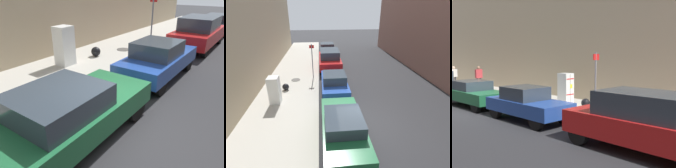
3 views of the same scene
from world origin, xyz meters
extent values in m
plane|color=#28282B|center=(0.00, 0.00, 0.00)|extent=(80.00, 80.00, 0.00)
cube|color=#B2ADA0|center=(-4.27, 0.00, 0.09)|extent=(4.07, 44.00, 0.18)
cube|color=white|center=(-4.84, 2.45, 1.00)|extent=(0.62, 0.69, 1.64)
cube|color=black|center=(-4.84, 2.80, 1.00)|extent=(0.01, 0.01, 1.56)
cube|color=yellow|center=(-4.92, 2.80, 1.12)|extent=(0.16, 0.01, 0.22)
cube|color=red|center=(-4.84, 2.80, 1.53)|extent=(0.56, 0.01, 0.05)
cube|color=red|center=(-4.84, 2.80, 0.67)|extent=(0.56, 0.01, 0.05)
cylinder|color=#47443F|center=(-4.08, 5.93, 0.19)|extent=(0.70, 0.70, 0.02)
cylinder|color=slate|center=(-2.68, 6.28, 1.56)|extent=(0.07, 0.07, 2.76)
sphere|color=black|center=(-4.54, 4.17, 0.41)|extent=(0.46, 0.46, 0.46)
cube|color=#1E6038|center=(-1.15, -1.00, 0.64)|extent=(1.81, 4.56, 0.55)
cube|color=#2D3842|center=(-1.15, -1.23, 1.16)|extent=(1.59, 1.92, 0.50)
cylinder|color=black|center=(-1.92, 0.67, 0.36)|extent=(0.22, 0.72, 0.72)
cylinder|color=black|center=(-0.37, 0.67, 0.36)|extent=(0.22, 0.72, 0.72)
cube|color=#23479E|center=(-1.15, 3.84, 0.64)|extent=(1.71, 4.10, 0.55)
cube|color=#2D3842|center=(-1.15, 3.63, 1.19)|extent=(1.51, 1.72, 0.55)
cylinder|color=black|center=(-1.87, 5.27, 0.37)|extent=(0.22, 0.73, 0.73)
cylinder|color=black|center=(-0.42, 5.27, 0.37)|extent=(0.22, 0.73, 0.73)
cylinder|color=black|center=(-1.87, 2.41, 0.37)|extent=(0.22, 0.73, 0.73)
cylinder|color=black|center=(-0.42, 2.41, 0.37)|extent=(0.22, 0.73, 0.73)
cube|color=red|center=(-1.15, 9.31, 0.72)|extent=(1.99, 4.77, 0.70)
cube|color=#2D3842|center=(-1.15, 9.31, 1.42)|extent=(1.76, 2.63, 0.70)
cylinder|color=black|center=(-2.02, 11.08, 0.37)|extent=(0.22, 0.73, 0.73)
cylinder|color=black|center=(-0.28, 11.08, 0.37)|extent=(0.22, 0.73, 0.73)
cylinder|color=black|center=(-2.02, 7.54, 0.37)|extent=(0.22, 0.73, 0.73)
cylinder|color=black|center=(-0.28, 7.54, 0.37)|extent=(0.22, 0.73, 0.73)
cube|color=black|center=(-1.15, 14.92, 0.62)|extent=(1.82, 4.32, 0.55)
cube|color=#2D3842|center=(-1.15, 14.70, 1.14)|extent=(1.60, 1.81, 0.50)
cylinder|color=black|center=(-1.93, 16.48, 0.34)|extent=(0.22, 0.68, 0.68)
cylinder|color=black|center=(-1.93, 13.35, 0.34)|extent=(0.22, 0.68, 0.68)
camera|label=1|loc=(2.00, -3.81, 3.31)|focal=35.00mm
camera|label=2|loc=(-2.00, -7.25, 5.57)|focal=28.00mm
camera|label=3|loc=(6.14, 13.32, 2.82)|focal=45.00mm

